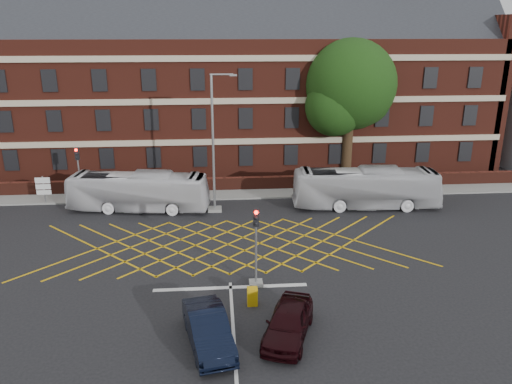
{
  "coord_description": "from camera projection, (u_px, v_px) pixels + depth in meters",
  "views": [
    {
      "loc": [
        -0.52,
        -26.63,
        12.81
      ],
      "look_at": [
        1.73,
        1.5,
        3.56
      ],
      "focal_mm": 35.0,
      "sensor_mm": 36.0,
      "label": 1
    }
  ],
  "objects": [
    {
      "name": "boundary_wall",
      "position": [
        224.0,
        184.0,
        41.39
      ],
      "size": [
        56.0,
        0.5,
        1.1
      ],
      "primitive_type": "cube",
      "color": "#491C13",
      "rests_on": "ground"
    },
    {
      "name": "victorian_building",
      "position": [
        223.0,
        84.0,
        47.67
      ],
      "size": [
        51.0,
        12.17,
        20.4
      ],
      "color": "#562016",
      "rests_on": "ground"
    },
    {
      "name": "traffic_light_near",
      "position": [
        256.0,
        254.0,
        25.65
      ],
      "size": [
        0.7,
        0.7,
        4.27
      ],
      "color": "slate",
      "rests_on": "ground"
    },
    {
      "name": "ground",
      "position": [
        229.0,
        258.0,
        29.25
      ],
      "size": [
        120.0,
        120.0,
        0.0
      ],
      "primitive_type": "plane",
      "color": "black",
      "rests_on": "ground"
    },
    {
      "name": "traffic_light_far",
      "position": [
        80.0,
        179.0,
        38.43
      ],
      "size": [
        0.7,
        0.7,
        4.27
      ],
      "color": "slate",
      "rests_on": "ground"
    },
    {
      "name": "far_pavement",
      "position": [
        225.0,
        193.0,
        40.6
      ],
      "size": [
        60.0,
        3.0,
        0.12
      ],
      "primitive_type": "cube",
      "color": "slate",
      "rests_on": "ground"
    },
    {
      "name": "direction_signs",
      "position": [
        43.0,
        187.0,
        37.89
      ],
      "size": [
        1.1,
        0.16,
        2.2
      ],
      "color": "gray",
      "rests_on": "ground"
    },
    {
      "name": "utility_cabinet",
      "position": [
        252.0,
        296.0,
        24.18
      ],
      "size": [
        0.5,
        0.41,
        0.92
      ],
      "primitive_type": "cube",
      "color": "#D19E0C",
      "rests_on": "ground"
    },
    {
      "name": "street_lamp",
      "position": [
        214.0,
        165.0,
        35.87
      ],
      "size": [
        2.25,
        1.0,
        9.92
      ],
      "color": "slate",
      "rests_on": "ground"
    },
    {
      "name": "car_navy",
      "position": [
        208.0,
        329.0,
        21.04
      ],
      "size": [
        2.49,
        4.77,
        1.49
      ],
      "primitive_type": "imported",
      "rotation": [
        0.0,
        0.0,
        0.21
      ],
      "color": "black",
      "rests_on": "ground"
    },
    {
      "name": "bus_right",
      "position": [
        366.0,
        188.0,
        37.21
      ],
      "size": [
        10.99,
        3.24,
        3.02
      ],
      "primitive_type": "imported",
      "rotation": [
        0.0,
        0.0,
        1.51
      ],
      "color": "#BBBBBF",
      "rests_on": "ground"
    },
    {
      "name": "deciduous_tree",
      "position": [
        350.0,
        91.0,
        42.65
      ],
      "size": [
        7.89,
        7.75,
        12.17
      ],
      "color": "black",
      "rests_on": "ground"
    },
    {
      "name": "bus_left",
      "position": [
        138.0,
        191.0,
        36.66
      ],
      "size": [
        10.51,
        3.83,
        2.86
      ],
      "primitive_type": "imported",
      "rotation": [
        0.0,
        0.0,
        1.43
      ],
      "color": "silver",
      "rests_on": "ground"
    },
    {
      "name": "centre_line",
      "position": [
        236.0,
        368.0,
        19.77
      ],
      "size": [
        0.15,
        14.0,
        0.02
      ],
      "primitive_type": "cube",
      "color": "silver",
      "rests_on": "ground"
    },
    {
      "name": "stop_line",
      "position": [
        231.0,
        287.0,
        25.93
      ],
      "size": [
        8.0,
        0.3,
        0.02
      ],
      "primitive_type": "cube",
      "color": "silver",
      "rests_on": "ground"
    },
    {
      "name": "car_maroon",
      "position": [
        288.0,
        322.0,
        21.58
      ],
      "size": [
        3.1,
        4.67,
        1.48
      ],
      "primitive_type": "imported",
      "rotation": [
        0.0,
        0.0,
        -0.34
      ],
      "color": "black",
      "rests_on": "ground"
    },
    {
      "name": "box_junction_hatching",
      "position": [
        228.0,
        244.0,
        31.14
      ],
      "size": [
        8.22,
        8.22,
        0.02
      ],
      "primitive_type": "cube",
      "rotation": [
        0.0,
        0.0,
        0.79
      ],
      "color": "#CC990C",
      "rests_on": "ground"
    }
  ]
}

